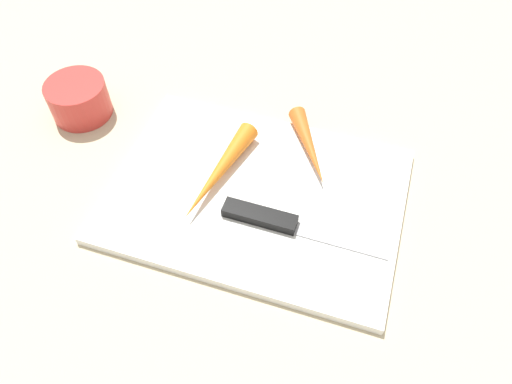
{
  "coord_description": "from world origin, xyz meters",
  "views": [
    {
      "loc": [
        0.11,
        -0.35,
        0.49
      ],
      "look_at": [
        0.0,
        0.0,
        0.01
      ],
      "focal_mm": 33.96,
      "sensor_mm": 36.0,
      "label": 1
    }
  ],
  "objects": [
    {
      "name": "carrot_short",
      "position": [
        0.05,
        0.08,
        0.02
      ],
      "size": [
        0.08,
        0.12,
        0.02
      ],
      "primitive_type": "cone",
      "rotation": [
        0.0,
        1.57,
        5.23
      ],
      "color": "orange",
      "rests_on": "cutting_board"
    },
    {
      "name": "carrot_long",
      "position": [
        -0.05,
        0.01,
        0.03
      ],
      "size": [
        0.05,
        0.16,
        0.03
      ],
      "primitive_type": "cone",
      "rotation": [
        0.0,
        1.57,
        4.54
      ],
      "color": "orange",
      "rests_on": "cutting_board"
    },
    {
      "name": "cutting_board",
      "position": [
        0.0,
        0.0,
        0.01
      ],
      "size": [
        0.36,
        0.26,
        0.01
      ],
      "primitive_type": "cube",
      "color": "white",
      "rests_on": "ground_plane"
    },
    {
      "name": "knife",
      "position": [
        0.03,
        -0.04,
        0.02
      ],
      "size": [
        0.2,
        0.02,
        0.01
      ],
      "rotation": [
        0.0,
        0.0,
        6.28
      ],
      "color": "#B7B7BC",
      "rests_on": "cutting_board"
    },
    {
      "name": "small_bowl",
      "position": [
        -0.29,
        0.07,
        0.03
      ],
      "size": [
        0.08,
        0.08,
        0.05
      ],
      "primitive_type": "cylinder",
      "color": "red",
      "rests_on": "ground_plane"
    },
    {
      "name": "ground_plane",
      "position": [
        0.0,
        0.0,
        0.0
      ],
      "size": [
        1.4,
        1.4,
        0.0
      ],
      "primitive_type": "plane",
      "color": "#C6B793"
    }
  ]
}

